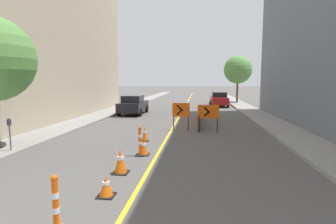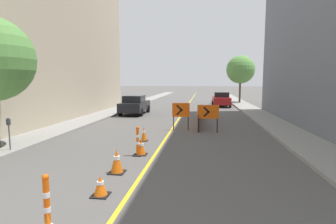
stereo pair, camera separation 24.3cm
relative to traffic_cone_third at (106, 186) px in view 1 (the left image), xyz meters
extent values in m
cube|color=gold|center=(0.66, 25.08, -0.24)|extent=(0.12, 64.36, 0.01)
cube|color=gray|center=(-5.59, 25.08, -0.18)|extent=(2.04, 64.36, 0.14)
cube|color=gray|center=(6.90, 25.08, -0.18)|extent=(2.04, 64.36, 0.14)
cube|color=tan|center=(-9.61, 9.69, 5.57)|extent=(6.00, 24.88, 11.64)
cube|color=black|center=(0.00, 0.00, -0.23)|extent=(0.41, 0.41, 0.03)
cone|color=orange|center=(0.00, 0.00, 0.02)|extent=(0.33, 0.33, 0.48)
cylinder|color=white|center=(0.00, 0.00, 0.08)|extent=(0.17, 0.17, 0.08)
cube|color=black|center=(-0.13, 1.60, -0.23)|extent=(0.47, 0.47, 0.03)
cone|color=orange|center=(-0.13, 1.60, 0.13)|extent=(0.38, 0.38, 0.71)
cylinder|color=white|center=(-0.13, 1.60, 0.22)|extent=(0.20, 0.20, 0.11)
cube|color=black|center=(0.15, 3.61, -0.23)|extent=(0.41, 0.41, 0.03)
cone|color=orange|center=(0.15, 3.61, 0.07)|extent=(0.32, 0.32, 0.58)
cylinder|color=white|center=(0.15, 3.61, 0.14)|extent=(0.17, 0.17, 0.09)
cube|color=black|center=(-0.28, 5.90, -0.23)|extent=(0.34, 0.34, 0.03)
cone|color=orange|center=(-0.28, 5.90, 0.10)|extent=(0.27, 0.27, 0.65)
cylinder|color=white|center=(-0.28, 5.90, 0.18)|extent=(0.14, 0.14, 0.10)
cylinder|color=#EF560C|center=(-0.29, -1.71, 0.30)|extent=(0.11, 0.11, 1.02)
cylinder|color=white|center=(-0.29, -1.71, 0.25)|extent=(0.12, 0.12, 0.10)
cylinder|color=white|center=(-0.29, -1.71, 0.52)|extent=(0.12, 0.12, 0.10)
sphere|color=#EF560C|center=(-0.29, -1.71, 0.84)|extent=(0.12, 0.12, 0.12)
cube|color=black|center=(0.04, 3.50, -0.23)|extent=(0.34, 0.34, 0.04)
cylinder|color=#EF560C|center=(0.04, 3.50, 0.28)|extent=(0.11, 0.11, 0.98)
cylinder|color=white|center=(0.04, 3.50, 0.23)|extent=(0.12, 0.12, 0.10)
cylinder|color=white|center=(0.04, 3.50, 0.50)|extent=(0.12, 0.12, 0.10)
sphere|color=#EF560C|center=(0.04, 3.50, 0.80)|extent=(0.12, 0.12, 0.12)
cube|color=#EF560C|center=(1.19, 8.86, 0.91)|extent=(0.98, 0.16, 0.79)
cube|color=black|center=(1.12, 8.82, 1.02)|extent=(0.37, 0.06, 0.37)
cube|color=black|center=(1.12, 8.82, 0.80)|extent=(0.37, 0.06, 0.37)
cylinder|color=black|center=(0.78, 8.86, 0.13)|extent=(0.06, 0.06, 0.76)
cylinder|color=black|center=(1.61, 8.86, 0.13)|extent=(0.06, 0.06, 0.76)
cube|color=#EF560C|center=(2.71, 8.34, 0.88)|extent=(1.15, 0.15, 0.74)
cube|color=black|center=(2.62, 8.29, 0.98)|extent=(0.35, 0.05, 0.35)
cube|color=black|center=(2.62, 8.29, 0.78)|extent=(0.35, 0.05, 0.35)
cylinder|color=black|center=(2.22, 8.34, 0.13)|extent=(0.06, 0.06, 0.76)
cylinder|color=black|center=(3.20, 8.34, 0.13)|extent=(0.06, 0.06, 0.76)
cube|color=#EF560C|center=(2.25, 11.52, 0.24)|extent=(0.16, 6.58, 0.97)
cylinder|color=#262626|center=(2.19, 8.23, 0.24)|extent=(0.05, 0.05, 0.97)
cylinder|color=#262626|center=(2.31, 14.81, 0.24)|extent=(0.05, 0.05, 0.97)
cube|color=black|center=(-3.28, 15.63, 0.43)|extent=(1.87, 4.33, 0.72)
cube|color=black|center=(-3.28, 15.41, 1.07)|extent=(1.56, 1.96, 0.55)
cylinder|color=black|center=(-4.14, 16.96, 0.07)|extent=(0.23, 0.64, 0.64)
cylinder|color=black|center=(-2.43, 16.96, 0.07)|extent=(0.23, 0.64, 0.64)
cylinder|color=black|center=(-4.14, 14.30, 0.07)|extent=(0.23, 0.64, 0.64)
cylinder|color=black|center=(-2.43, 14.30, 0.07)|extent=(0.23, 0.64, 0.64)
cube|color=maroon|center=(4.39, 23.51, 0.43)|extent=(1.81, 4.31, 0.72)
cube|color=black|center=(4.39, 23.30, 1.07)|extent=(1.54, 1.94, 0.55)
cylinder|color=black|center=(3.53, 24.84, 0.07)|extent=(0.22, 0.64, 0.64)
cylinder|color=black|center=(5.24, 24.84, 0.07)|extent=(0.22, 0.64, 0.64)
cylinder|color=black|center=(3.53, 22.18, 0.07)|extent=(0.22, 0.64, 0.64)
cylinder|color=black|center=(5.24, 22.18, 0.07)|extent=(0.22, 0.64, 0.64)
cylinder|color=#4C4C51|center=(-4.92, 3.15, 0.37)|extent=(0.05, 0.05, 0.97)
cube|color=#33383D|center=(-4.92, 3.15, 0.97)|extent=(0.12, 0.10, 0.22)
sphere|color=#33383D|center=(-4.92, 3.15, 1.08)|extent=(0.11, 0.11, 0.11)
cylinder|color=#4C3823|center=(7.00, 28.23, 1.27)|extent=(0.24, 0.24, 2.76)
sphere|color=#568E42|center=(7.00, 28.23, 3.96)|extent=(3.50, 3.50, 3.50)
camera|label=1|loc=(2.20, -5.84, 2.52)|focal=28.00mm
camera|label=2|loc=(2.44, -5.81, 2.52)|focal=28.00mm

